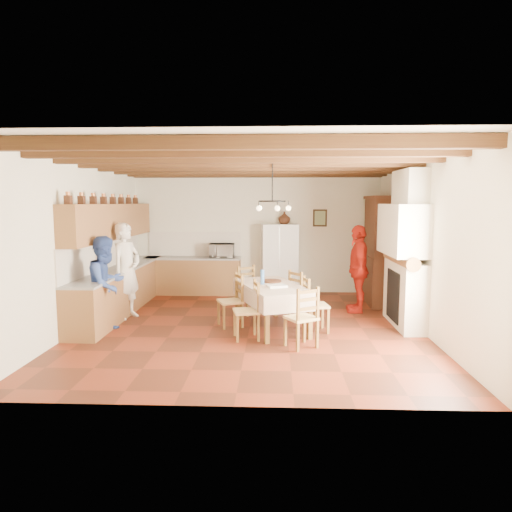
{
  "coord_description": "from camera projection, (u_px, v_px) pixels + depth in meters",
  "views": [
    {
      "loc": [
        0.44,
        -8.01,
        2.23
      ],
      "look_at": [
        0.1,
        0.3,
        1.25
      ],
      "focal_mm": 32.0,
      "sensor_mm": 36.0,
      "label": 1
    }
  ],
  "objects": [
    {
      "name": "person_woman_blue",
      "position": [
        106.0,
        284.0,
        7.81
      ],
      "size": [
        0.87,
        0.98,
        1.67
      ],
      "primitive_type": "imported",
      "rotation": [
        0.0,
        0.0,
        1.22
      ],
      "color": "#2E4893",
      "rests_on": "floor"
    },
    {
      "name": "microwave",
      "position": [
        222.0,
        251.0,
        11.07
      ],
      "size": [
        0.64,
        0.46,
        0.34
      ],
      "primitive_type": "imported",
      "rotation": [
        0.0,
        0.0,
        0.08
      ],
      "color": "silver",
      "rests_on": "countertop_back"
    },
    {
      "name": "wall_front",
      "position": [
        233.0,
        272.0,
        4.82
      ],
      "size": [
        6.0,
        0.02,
        3.0
      ],
      "primitive_type": "cube",
      "color": "beige",
      "rests_on": "ground"
    },
    {
      "name": "refrigerator",
      "position": [
        279.0,
        259.0,
        11.18
      ],
      "size": [
        0.93,
        0.8,
        1.71
      ],
      "primitive_type": "cube",
      "rotation": [
        0.0,
        0.0,
        0.12
      ],
      "color": "white",
      "rests_on": "floor"
    },
    {
      "name": "chair_right_far",
      "position": [
        302.0,
        295.0,
        8.66
      ],
      "size": [
        0.57,
        0.57,
        0.96
      ],
      "primitive_type": null,
      "rotation": [
        0.0,
        0.0,
        2.18
      ],
      "color": "brown",
      "rests_on": "floor"
    },
    {
      "name": "countertop_left",
      "position": [
        120.0,
        269.0,
        9.28
      ],
      "size": [
        0.62,
        4.3,
        0.04
      ],
      "primitive_type": "cube",
      "color": "slate",
      "rests_on": "lower_cabinets_left"
    },
    {
      "name": "hutch",
      "position": [
        380.0,
        250.0,
        9.98
      ],
      "size": [
        0.57,
        1.32,
        2.37
      ],
      "primitive_type": null,
      "rotation": [
        0.0,
        0.0,
        -0.02
      ],
      "color": "#371C0F",
      "rests_on": "floor"
    },
    {
      "name": "fridge_vase",
      "position": [
        284.0,
        218.0,
        11.06
      ],
      "size": [
        0.35,
        0.35,
        0.3
      ],
      "primitive_type": "imported",
      "rotation": [
        0.0,
        0.0,
        -0.22
      ],
      "color": "#371C0F",
      "rests_on": "refrigerator"
    },
    {
      "name": "chandelier",
      "position": [
        272.0,
        201.0,
        7.85
      ],
      "size": [
        0.47,
        0.47,
        0.03
      ],
      "primitive_type": "torus",
      "color": "black",
      "rests_on": "ground"
    },
    {
      "name": "upper_cabinets",
      "position": [
        112.0,
        221.0,
        9.17
      ],
      "size": [
        0.35,
        4.2,
        0.7
      ],
      "primitive_type": "cube",
      "color": "brown",
      "rests_on": "ground"
    },
    {
      "name": "dining_table",
      "position": [
        272.0,
        289.0,
        8.03
      ],
      "size": [
        1.48,
        2.0,
        0.79
      ],
      "rotation": [
        0.0,
        0.0,
        0.35
      ],
      "color": "beige",
      "rests_on": "floor"
    },
    {
      "name": "backsplash_left",
      "position": [
        106.0,
        253.0,
        9.25
      ],
      "size": [
        0.03,
        4.3,
        0.6
      ],
      "primitive_type": "cube",
      "color": "silver",
      "rests_on": "ground"
    },
    {
      "name": "ceiling_beams",
      "position": [
        250.0,
        163.0,
        7.89
      ],
      "size": [
        6.0,
        6.3,
        0.16
      ],
      "primitive_type": null,
      "color": "#361C10",
      "rests_on": "ground"
    },
    {
      "name": "person_woman_red",
      "position": [
        358.0,
        269.0,
        9.28
      ],
      "size": [
        0.52,
        1.08,
        1.78
      ],
      "primitive_type": "imported",
      "rotation": [
        0.0,
        0.0,
        -1.66
      ],
      "color": "#B41D11",
      "rests_on": "floor"
    },
    {
      "name": "chair_end_far",
      "position": [
        251.0,
        290.0,
        9.14
      ],
      "size": [
        0.57,
        0.57,
        0.96
      ],
      "primitive_type": null,
      "rotation": [
        0.0,
        0.0,
        0.6
      ],
      "color": "brown",
      "rests_on": "floor"
    },
    {
      "name": "lower_cabinets_back",
      "position": [
        193.0,
        276.0,
        11.17
      ],
      "size": [
        2.3,
        0.6,
        0.86
      ],
      "primitive_type": "cube",
      "color": "brown",
      "rests_on": "ground"
    },
    {
      "name": "ceiling",
      "position": [
        250.0,
        157.0,
        7.88
      ],
      "size": [
        6.0,
        6.5,
        0.02
      ],
      "primitive_type": "cube",
      "color": "white",
      "rests_on": "ground"
    },
    {
      "name": "chair_left_far",
      "position": [
        230.0,
        300.0,
        8.2
      ],
      "size": [
        0.53,
        0.54,
        0.96
      ],
      "primitive_type": null,
      "rotation": [
        0.0,
        0.0,
        -1.19
      ],
      "color": "brown",
      "rests_on": "floor"
    },
    {
      "name": "lower_cabinets_left",
      "position": [
        121.0,
        291.0,
        9.33
      ],
      "size": [
        0.6,
        4.3,
        0.86
      ],
      "primitive_type": "cube",
      "color": "brown",
      "rests_on": "ground"
    },
    {
      "name": "wall_back",
      "position": [
        257.0,
        232.0,
        11.29
      ],
      "size": [
        6.0,
        0.02,
        3.0
      ],
      "primitive_type": "cube",
      "color": "beige",
      "rests_on": "ground"
    },
    {
      "name": "chair_right_near",
      "position": [
        316.0,
        304.0,
        7.88
      ],
      "size": [
        0.46,
        0.48,
        0.96
      ],
      "primitive_type": null,
      "rotation": [
        0.0,
        0.0,
        1.74
      ],
      "color": "brown",
      "rests_on": "floor"
    },
    {
      "name": "chair_end_near",
      "position": [
        301.0,
        317.0,
        7.02
      ],
      "size": [
        0.57,
        0.56,
        0.96
      ],
      "primitive_type": null,
      "rotation": [
        0.0,
        0.0,
        3.7
      ],
      "color": "brown",
      "rests_on": "floor"
    },
    {
      "name": "person_man",
      "position": [
        126.0,
        271.0,
        8.76
      ],
      "size": [
        0.68,
        0.79,
        1.84
      ],
      "primitive_type": "imported",
      "rotation": [
        0.0,
        0.0,
        1.15
      ],
      "color": "white",
      "rests_on": "floor"
    },
    {
      "name": "wall_left",
      "position": [
        82.0,
        243.0,
        8.18
      ],
      "size": [
        0.02,
        6.5,
        3.0
      ],
      "primitive_type": "cube",
      "color": "beige",
      "rests_on": "ground"
    },
    {
      "name": "floor",
      "position": [
        250.0,
        327.0,
        8.23
      ],
      "size": [
        6.0,
        6.5,
        0.02
      ],
      "primitive_type": "cube",
      "color": "#471E11",
      "rests_on": "ground"
    },
    {
      "name": "fireplace",
      "position": [
        402.0,
        249.0,
        8.16
      ],
      "size": [
        0.56,
        1.6,
        2.8
      ],
      "primitive_type": null,
      "color": "beige",
      "rests_on": "ground"
    },
    {
      "name": "backsplash_back",
      "position": [
        195.0,
        244.0,
        11.36
      ],
      "size": [
        2.3,
        0.03,
        0.6
      ],
      "primitive_type": "cube",
      "color": "silver",
      "rests_on": "ground"
    },
    {
      "name": "wall_picture",
      "position": [
        320.0,
        218.0,
        11.16
      ],
      "size": [
        0.34,
        0.03,
        0.42
      ],
      "primitive_type": "cube",
      "color": "#2E2214",
      "rests_on": "ground"
    },
    {
      "name": "wall_right",
      "position": [
        422.0,
        245.0,
        7.93
      ],
      "size": [
        0.02,
        6.5,
        3.0
      ],
      "primitive_type": "cube",
      "color": "beige",
      "rests_on": "ground"
    },
    {
      "name": "countertop_back",
      "position": [
        193.0,
        258.0,
        11.12
      ],
      "size": [
        2.34,
        0.62,
        0.04
      ],
      "primitive_type": "cube",
      "color": "slate",
      "rests_on": "lower_cabinets_back"
    },
    {
      "name": "chair_left_near",
      "position": [
        246.0,
        310.0,
        7.45
      ],
      "size": [
        0.48,
        0.5,
        0.96
      ],
      "primitive_type": null,
      "rotation": [
        0.0,
        0.0,
        -1.36
      ],
      "color": "brown",
      "rests_on": "floor"
    }
  ]
}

